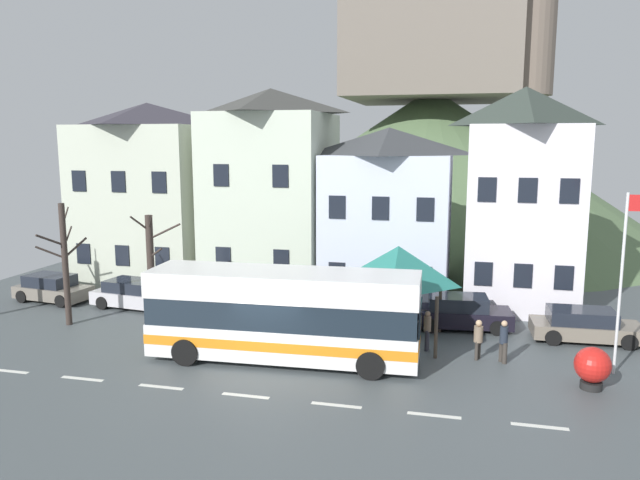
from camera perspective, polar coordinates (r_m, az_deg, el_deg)
name	(u,v)px	position (r m, az deg, el deg)	size (l,w,h in m)	color
ground_plane	(263,376)	(21.85, -5.35, -12.67)	(40.00, 60.00, 0.07)	#495053
townhouse_00	(150,194)	(36.08, -15.67, 4.17)	(6.99, 6.46, 10.26)	beige
townhouse_01	(272,191)	(33.21, -4.56, 4.64)	(6.15, 6.67, 10.91)	beige
townhouse_02	(388,214)	(31.41, 6.41, 2.42)	(6.24, 5.67, 8.81)	silver
townhouse_03	(521,198)	(31.61, 18.38, 3.80)	(5.20, 6.56, 10.73)	white
hilltop_castle	(431,157)	(50.93, 10.39, 7.71)	(37.88, 37.88, 19.87)	#546D48
transit_bus	(284,316)	(22.68, -3.44, -7.14)	(10.16, 3.04, 3.41)	white
bus_shelter	(398,266)	(24.63, 7.38, -2.40)	(3.60, 3.60, 3.97)	#473D33
parked_car_00	(137,294)	(31.26, -16.83, -4.92)	(4.68, 2.35, 1.37)	silver
parked_car_01	(584,325)	(27.35, 23.64, -7.38)	(4.37, 2.05, 1.32)	#766B5D
parked_car_02	(461,312)	(27.44, 13.11, -6.66)	(4.35, 2.27, 1.45)	black
parked_car_03	(52,288)	(34.06, -23.90, -4.18)	(4.03, 2.24, 1.37)	slate
pedestrian_00	(427,329)	(24.28, 10.07, -8.22)	(0.29, 0.32, 1.59)	#2D2D38
pedestrian_01	(404,325)	(24.30, 7.87, -7.93)	(0.31, 0.31, 1.67)	#2D2D38
pedestrian_02	(478,336)	(23.72, 14.69, -8.78)	(0.34, 0.34, 1.53)	#38332D
pedestrian_03	(504,341)	(23.66, 16.90, -9.11)	(0.30, 0.36, 1.61)	#38332D
public_bench	(410,319)	(26.88, 8.44, -7.37)	(1.46, 0.48, 0.87)	#473828
flagpole	(625,270)	(23.31, 26.76, -2.53)	(0.95, 0.10, 6.42)	silver
harbour_buoy	(593,366)	(22.29, 24.28, -10.78)	(1.18, 1.18, 1.43)	black
bare_tree_00	(65,262)	(29.00, -22.89, -1.95)	(1.41, 2.18, 5.47)	#382D28
bare_tree_01	(151,268)	(27.88, -15.61, -2.57)	(1.94, 1.03, 5.05)	#382D28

